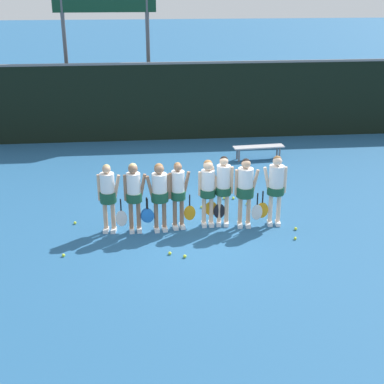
{
  "coord_description": "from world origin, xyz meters",
  "views": [
    {
      "loc": [
        -1.17,
        -11.47,
        5.54
      ],
      "look_at": [
        0.0,
        0.0,
        0.92
      ],
      "focal_mm": 50.0,
      "sensor_mm": 36.0,
      "label": 1
    }
  ],
  "objects": [
    {
      "name": "bench_courtside",
      "position": [
        2.69,
        4.94,
        0.38
      ],
      "size": [
        1.69,
        0.49,
        0.45
      ],
      "rotation": [
        0.0,
        0.0,
        0.08
      ],
      "color": "#B2B2B7",
      "rests_on": "ground_plane"
    },
    {
      "name": "player_2",
      "position": [
        -0.76,
        -0.07,
        0.99
      ],
      "size": [
        0.68,
        0.4,
        1.66
      ],
      "rotation": [
        0.0,
        0.0,
        0.12
      ],
      "color": "#8C664C",
      "rests_on": "ground_plane"
    },
    {
      "name": "player_6",
      "position": [
        1.25,
        -0.04,
        1.01
      ],
      "size": [
        0.68,
        0.41,
        1.7
      ],
      "rotation": [
        0.0,
        0.0,
        -0.07
      ],
      "color": "tan",
      "rests_on": "ground_plane"
    },
    {
      "name": "tennis_ball_0",
      "position": [
        -2.88,
        -1.15,
        0.03
      ],
      "size": [
        0.07,
        0.07,
        0.07
      ],
      "primitive_type": "sphere",
      "color": "#CCE033",
      "rests_on": "ground_plane"
    },
    {
      "name": "fence_windscreen",
      "position": [
        0.0,
        7.56,
        1.42
      ],
      "size": [
        60.0,
        0.08,
        2.81
      ],
      "color": "black",
      "rests_on": "ground_plane"
    },
    {
      "name": "player_7",
      "position": [
        1.98,
        -0.02,
        1.04
      ],
      "size": [
        0.69,
        0.41,
        1.74
      ],
      "rotation": [
        0.0,
        0.0,
        -0.1
      ],
      "color": "beige",
      "rests_on": "ground_plane"
    },
    {
      "name": "tennis_ball_4",
      "position": [
        -2.8,
        0.48,
        0.03
      ],
      "size": [
        0.07,
        0.07,
        0.07
      ],
      "primitive_type": "sphere",
      "color": "#CCE033",
      "rests_on": "ground_plane"
    },
    {
      "name": "tennis_ball_3",
      "position": [
        1.29,
        1.64,
        0.03
      ],
      "size": [
        0.07,
        0.07,
        0.07
      ],
      "primitive_type": "sphere",
      "color": "#CCE033",
      "rests_on": "ground_plane"
    },
    {
      "name": "tennis_ball_1",
      "position": [
        1.58,
        1.22,
        0.03
      ],
      "size": [
        0.07,
        0.07,
        0.07
      ],
      "primitive_type": "sphere",
      "color": "#CCE033",
      "rests_on": "ground_plane"
    },
    {
      "name": "tennis_ball_8",
      "position": [
        2.28,
        -0.87,
        0.03
      ],
      "size": [
        0.07,
        0.07,
        0.07
      ],
      "primitive_type": "sphere",
      "color": "#CCE033",
      "rests_on": "ground_plane"
    },
    {
      "name": "player_3",
      "position": [
        -0.31,
        0.03,
        0.95
      ],
      "size": [
        0.63,
        0.35,
        1.64
      ],
      "rotation": [
        0.0,
        0.0,
        0.15
      ],
      "color": "#8C664C",
      "rests_on": "ground_plane"
    },
    {
      "name": "player_5",
      "position": [
        0.74,
        0.09,
        1.02
      ],
      "size": [
        0.66,
        0.37,
        1.73
      ],
      "rotation": [
        0.0,
        0.0,
        -0.15
      ],
      "color": "beige",
      "rests_on": "ground_plane"
    },
    {
      "name": "scoreboard",
      "position": [
        -2.22,
        8.64,
        4.41
      ],
      "size": [
        3.63,
        0.15,
        5.64
      ],
      "color": "#515156",
      "rests_on": "ground_plane"
    },
    {
      "name": "tennis_ball_5",
      "position": [
        -0.3,
        -1.46,
        0.04
      ],
      "size": [
        0.07,
        0.07,
        0.07
      ],
      "primitive_type": "sphere",
      "color": "#CCE033",
      "rests_on": "ground_plane"
    },
    {
      "name": "player_4",
      "position": [
        0.39,
        0.09,
        0.99
      ],
      "size": [
        0.65,
        0.37,
        1.65
      ],
      "rotation": [
        0.0,
        0.0,
        0.01
      ],
      "color": "beige",
      "rests_on": "ground_plane"
    },
    {
      "name": "player_0",
      "position": [
        -1.93,
        -0.01,
        0.97
      ],
      "size": [
        0.64,
        0.38,
        1.66
      ],
      "rotation": [
        0.0,
        0.0,
        -0.13
      ],
      "color": "tan",
      "rests_on": "ground_plane"
    },
    {
      "name": "player_1",
      "position": [
        -1.34,
        -0.06,
        1.0
      ],
      "size": [
        0.66,
        0.37,
        1.68
      ],
      "rotation": [
        0.0,
        0.0,
        0.06
      ],
      "color": "#8C664C",
      "rests_on": "ground_plane"
    },
    {
      "name": "tennis_ball_2",
      "position": [
        -0.61,
        -1.29,
        0.04
      ],
      "size": [
        0.07,
        0.07,
        0.07
      ],
      "primitive_type": "sphere",
      "color": "#CCE033",
      "rests_on": "ground_plane"
    },
    {
      "name": "ground_plane",
      "position": [
        0.0,
        0.0,
        0.0
      ],
      "size": [
        140.0,
        140.0,
        0.0
      ],
      "primitive_type": "plane",
      "color": "#235684"
    },
    {
      "name": "tennis_ball_6",
      "position": [
        0.37,
        1.13,
        0.03
      ],
      "size": [
        0.07,
        0.07,
        0.07
      ],
      "primitive_type": "sphere",
      "color": "#CCE033",
      "rests_on": "ground_plane"
    },
    {
      "name": "tennis_ball_9",
      "position": [
        2.43,
        -0.38,
        0.04
      ],
      "size": [
        0.07,
        0.07,
        0.07
      ],
      "primitive_type": "sphere",
      "color": "#CCE033",
      "rests_on": "ground_plane"
    },
    {
      "name": "tennis_ball_7",
      "position": [
        1.05,
        1.67,
        0.04
      ],
      "size": [
        0.07,
        0.07,
        0.07
      ],
      "primitive_type": "sphere",
      "color": "#CCE033",
      "rests_on": "ground_plane"
    }
  ]
}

